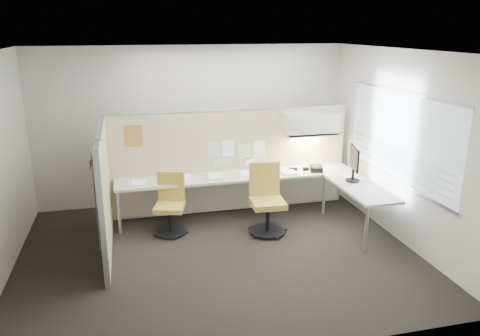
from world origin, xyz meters
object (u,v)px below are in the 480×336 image
object	(u,v)px
desk	(259,184)
monitor	(354,162)
chair_right	(267,201)
chair_left	(170,206)
phone	(316,169)

from	to	relation	value
desk	monitor	size ratio (longest dim) A/B	7.21
desk	chair_right	distance (m)	0.57
chair_left	monitor	size ratio (longest dim) A/B	1.69
desk	phone	size ratio (longest dim) A/B	16.43
desk	phone	distance (m)	1.02
monitor	phone	bearing A→B (deg)	44.37
desk	monitor	world-z (taller)	monitor
chair_left	chair_right	xyz separation A→B (m)	(1.46, -0.33, 0.06)
desk	chair_left	size ratio (longest dim) A/B	4.27
chair_left	chair_right	distance (m)	1.49
desk	phone	xyz separation A→B (m)	(1.00, 0.03, 0.18)
chair_left	phone	world-z (taller)	chair_left
chair_right	phone	xyz separation A→B (m)	(1.05, 0.58, 0.28)
chair_left	phone	xyz separation A→B (m)	(2.50, 0.26, 0.34)
desk	phone	world-z (taller)	phone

